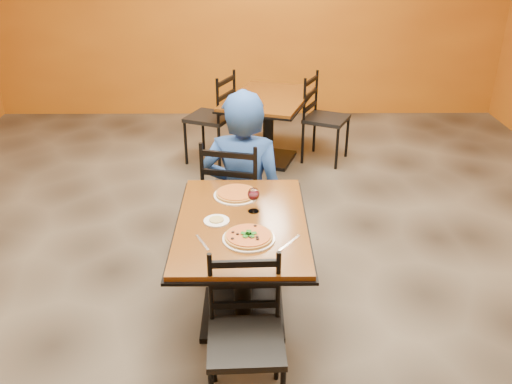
{
  "coord_description": "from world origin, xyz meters",
  "views": [
    {
      "loc": [
        0.07,
        -3.39,
        2.38
      ],
      "look_at": [
        0.09,
        -0.3,
        0.85
      ],
      "focal_mm": 37.28,
      "sensor_mm": 36.0,
      "label": 1
    }
  ],
  "objects_px": {
    "diner": "(243,175)",
    "wine_glass": "(254,199)",
    "pizza_main": "(249,236)",
    "pizza_far": "(236,193)",
    "table_second": "(268,113)",
    "chair_second_left": "(210,118)",
    "table_main": "(242,247)",
    "side_plate": "(217,221)",
    "chair_main_far": "(236,195)",
    "chair_main_near": "(246,343)",
    "chair_second_right": "(326,119)",
    "plate_far": "(236,195)",
    "plate_main": "(249,239)"
  },
  "relations": [
    {
      "from": "plate_main",
      "to": "plate_far",
      "type": "relative_size",
      "value": 1.0
    },
    {
      "from": "table_second",
      "to": "diner",
      "type": "xyz_separation_m",
      "value": [
        -0.25,
        -1.92,
        0.12
      ]
    },
    {
      "from": "chair_main_far",
      "to": "pizza_main",
      "type": "distance_m",
      "value": 1.13
    },
    {
      "from": "chair_second_right",
      "to": "pizza_far",
      "type": "relative_size",
      "value": 3.48
    },
    {
      "from": "table_second",
      "to": "chair_second_left",
      "type": "distance_m",
      "value": 0.65
    },
    {
      "from": "chair_main_near",
      "to": "plate_main",
      "type": "bearing_deg",
      "value": 86.19
    },
    {
      "from": "chair_main_far",
      "to": "pizza_far",
      "type": "bearing_deg",
      "value": 105.42
    },
    {
      "from": "plate_main",
      "to": "pizza_main",
      "type": "bearing_deg",
      "value": 0.0
    },
    {
      "from": "chair_second_right",
      "to": "side_plate",
      "type": "relative_size",
      "value": 6.09
    },
    {
      "from": "table_main",
      "to": "table_second",
      "type": "distance_m",
      "value": 2.77
    },
    {
      "from": "chair_second_left",
      "to": "pizza_main",
      "type": "height_order",
      "value": "chair_second_left"
    },
    {
      "from": "chair_second_left",
      "to": "chair_second_right",
      "type": "height_order",
      "value": "chair_second_left"
    },
    {
      "from": "chair_main_near",
      "to": "pizza_main",
      "type": "bearing_deg",
      "value": 86.19
    },
    {
      "from": "chair_second_left",
      "to": "diner",
      "type": "distance_m",
      "value": 1.97
    },
    {
      "from": "table_second",
      "to": "plate_main",
      "type": "distance_m",
      "value": 3.0
    },
    {
      "from": "table_second",
      "to": "chair_main_near",
      "type": "distance_m",
      "value": 3.53
    },
    {
      "from": "diner",
      "to": "side_plate",
      "type": "distance_m",
      "value": 0.87
    },
    {
      "from": "table_second",
      "to": "pizza_far",
      "type": "relative_size",
      "value": 5.09
    },
    {
      "from": "diner",
      "to": "pizza_far",
      "type": "height_order",
      "value": "diner"
    },
    {
      "from": "wine_glass",
      "to": "table_second",
      "type": "bearing_deg",
      "value": 86.25
    },
    {
      "from": "table_main",
      "to": "chair_main_far",
      "type": "relative_size",
      "value": 1.24
    },
    {
      "from": "pizza_main",
      "to": "side_plate",
      "type": "height_order",
      "value": "pizza_main"
    },
    {
      "from": "pizza_main",
      "to": "pizza_far",
      "type": "distance_m",
      "value": 0.58
    },
    {
      "from": "chair_second_right",
      "to": "plate_main",
      "type": "bearing_deg",
      "value": -170.77
    },
    {
      "from": "table_main",
      "to": "pizza_main",
      "type": "relative_size",
      "value": 4.33
    },
    {
      "from": "chair_main_far",
      "to": "plate_far",
      "type": "relative_size",
      "value": 3.21
    },
    {
      "from": "side_plate",
      "to": "wine_glass",
      "type": "bearing_deg",
      "value": 29.81
    },
    {
      "from": "chair_main_near",
      "to": "wine_glass",
      "type": "bearing_deg",
      "value": 84.86
    },
    {
      "from": "chair_second_left",
      "to": "table_main",
      "type": "bearing_deg",
      "value": 31.33
    },
    {
      "from": "pizza_main",
      "to": "wine_glass",
      "type": "height_order",
      "value": "wine_glass"
    },
    {
      "from": "chair_main_near",
      "to": "side_plate",
      "type": "distance_m",
      "value": 0.83
    },
    {
      "from": "pizza_far",
      "to": "wine_glass",
      "type": "relative_size",
      "value": 1.56
    },
    {
      "from": "side_plate",
      "to": "chair_second_left",
      "type": "bearing_deg",
      "value": 95.04
    },
    {
      "from": "chair_main_far",
      "to": "diner",
      "type": "relative_size",
      "value": 0.73
    },
    {
      "from": "table_second",
      "to": "plate_far",
      "type": "bearing_deg",
      "value": -96.83
    },
    {
      "from": "pizza_main",
      "to": "pizza_far",
      "type": "bearing_deg",
      "value": 98.68
    },
    {
      "from": "pizza_main",
      "to": "side_plate",
      "type": "distance_m",
      "value": 0.29
    },
    {
      "from": "pizza_far",
      "to": "wine_glass",
      "type": "height_order",
      "value": "wine_glass"
    },
    {
      "from": "chair_second_left",
      "to": "chair_second_right",
      "type": "bearing_deg",
      "value": 113.08
    },
    {
      "from": "plate_main",
      "to": "wine_glass",
      "type": "bearing_deg",
      "value": 85.09
    },
    {
      "from": "wine_glass",
      "to": "chair_second_right",
      "type": "bearing_deg",
      "value": 72.72
    },
    {
      "from": "pizza_main",
      "to": "pizza_far",
      "type": "height_order",
      "value": "same"
    },
    {
      "from": "chair_main_near",
      "to": "wine_glass",
      "type": "relative_size",
      "value": 4.9
    },
    {
      "from": "chair_main_near",
      "to": "chair_second_left",
      "type": "height_order",
      "value": "chair_second_left"
    },
    {
      "from": "chair_main_near",
      "to": "plate_main",
      "type": "xyz_separation_m",
      "value": [
        0.01,
        0.53,
        0.31
      ]
    },
    {
      "from": "chair_main_near",
      "to": "plate_far",
      "type": "bearing_deg",
      "value": 91.49
    },
    {
      "from": "chair_main_near",
      "to": "chair_main_far",
      "type": "distance_m",
      "value": 1.63
    },
    {
      "from": "pizza_far",
      "to": "wine_glass",
      "type": "bearing_deg",
      "value": -62.54
    },
    {
      "from": "chair_main_far",
      "to": "chair_second_left",
      "type": "xyz_separation_m",
      "value": [
        -0.34,
        1.89,
        0.01
      ]
    },
    {
      "from": "diner",
      "to": "wine_glass",
      "type": "distance_m",
      "value": 0.74
    }
  ]
}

